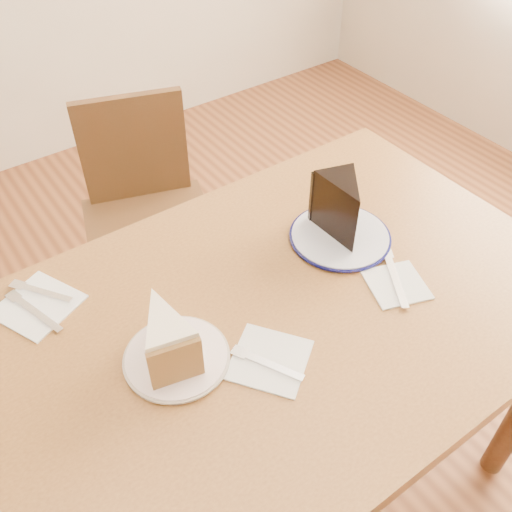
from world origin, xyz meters
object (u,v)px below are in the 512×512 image
Objects in this scene: plate_cream at (177,358)px; carrot_cake at (165,335)px; table at (283,335)px; plate_navy at (340,237)px; chocolate_cake at (343,212)px; chair_far at (147,215)px.

carrot_cake is (-0.01, 0.02, 0.05)m from plate_cream.
table is 0.26m from plate_navy.
table is 9.16× the size of chocolate_cake.
chocolate_cake reaches higher than plate_navy.
plate_cream reaches higher than table.
plate_cream is at bearing -170.41° from plate_navy.
plate_navy is 1.71× the size of carrot_cake.
plate_cream is 1.46× the size of carrot_cake.
plate_navy is at bearing 20.55° from table.
chocolate_cake is at bearing 122.28° from chair_far.
plate_cream is 1.42× the size of chocolate_cake.
table is 5.52× the size of plate_navy.
table is 0.29m from chocolate_cake.
carrot_cake is at bearing 174.37° from table.
chocolate_cake is at bearing 57.73° from plate_navy.
table is at bearing 7.16° from carrot_cake.
plate_navy is 0.07m from chocolate_cake.
chair_far is 6.08× the size of chocolate_cake.
carrot_cake reaches higher than plate_cream.
plate_cream is 0.06m from carrot_cake.
plate_cream is 0.86× the size of plate_navy.
chair_far is 0.80m from chocolate_cake.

